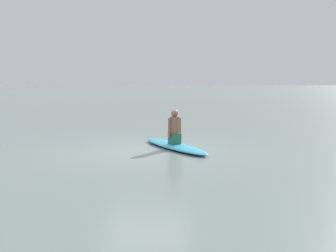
# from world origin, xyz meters

# --- Properties ---
(ground_plane) EXTENTS (400.00, 400.00, 0.00)m
(ground_plane) POSITION_xyz_m (0.00, 0.00, 0.00)
(ground_plane) COLOR slate
(surfboard) EXTENTS (2.97, 2.35, 0.13)m
(surfboard) POSITION_xyz_m (-0.46, 0.76, 0.07)
(surfboard) COLOR #339EC6
(surfboard) RESTS_ON ground
(person_paddler) EXTENTS (0.41, 0.40, 0.97)m
(person_paddler) POSITION_xyz_m (-0.46, 0.76, 0.57)
(person_paddler) COLOR #26664C
(person_paddler) RESTS_ON surfboard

